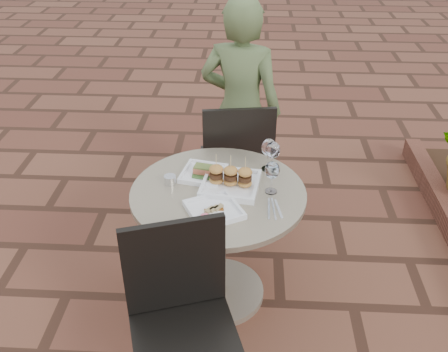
# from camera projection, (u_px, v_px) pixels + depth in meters

# --- Properties ---
(ground) EXTENTS (60.00, 60.00, 0.00)m
(ground) POSITION_uv_depth(u_px,v_px,m) (208.00, 301.00, 2.88)
(ground) COLOR brown
(ground) RESTS_ON ground
(cafe_table) EXTENTS (0.90, 0.90, 0.73)m
(cafe_table) POSITION_uv_depth(u_px,v_px,m) (218.00, 229.00, 2.68)
(cafe_table) COLOR gray
(cafe_table) RESTS_ON ground
(chair_far) EXTENTS (0.50, 0.50, 0.93)m
(chair_far) POSITION_uv_depth(u_px,v_px,m) (237.00, 156.00, 3.20)
(chair_far) COLOR black
(chair_far) RESTS_ON ground
(chair_near) EXTENTS (0.55, 0.55, 0.93)m
(chair_near) POSITION_uv_depth(u_px,v_px,m) (181.00, 308.00, 2.11)
(chair_near) COLOR black
(chair_near) RESTS_ON ground
(diner) EXTENTS (0.61, 0.47, 1.50)m
(diner) POSITION_uv_depth(u_px,v_px,m) (241.00, 111.00, 3.31)
(diner) COLOR #4E6034
(diner) RESTS_ON ground
(plate_salmon) EXTENTS (0.26, 0.26, 0.06)m
(plate_salmon) POSITION_uv_depth(u_px,v_px,m) (203.00, 173.00, 2.66)
(plate_salmon) COLOR white
(plate_salmon) RESTS_ON cafe_table
(plate_sliders) EXTENTS (0.32, 0.32, 0.19)m
(plate_sliders) POSITION_uv_depth(u_px,v_px,m) (231.00, 180.00, 2.55)
(plate_sliders) COLOR white
(plate_sliders) RESTS_ON cafe_table
(plate_tuna) EXTENTS (0.32, 0.32, 0.03)m
(plate_tuna) POSITION_uv_depth(u_px,v_px,m) (214.00, 210.00, 2.38)
(plate_tuna) COLOR white
(plate_tuna) RESTS_ON cafe_table
(wine_glass_right) EXTENTS (0.07, 0.07, 0.18)m
(wine_glass_right) POSITION_uv_depth(u_px,v_px,m) (272.00, 171.00, 2.47)
(wine_glass_right) COLOR white
(wine_glass_right) RESTS_ON cafe_table
(wine_glass_mid) EXTENTS (0.08, 0.08, 0.19)m
(wine_glass_mid) POSITION_uv_depth(u_px,v_px,m) (269.00, 148.00, 2.65)
(wine_glass_mid) COLOR white
(wine_glass_mid) RESTS_ON cafe_table
(wine_glass_far) EXTENTS (0.08, 0.08, 0.18)m
(wine_glass_far) POSITION_uv_depth(u_px,v_px,m) (273.00, 151.00, 2.64)
(wine_glass_far) COLOR white
(wine_glass_far) RESTS_ON cafe_table
(steel_ramekin) EXTENTS (0.07, 0.07, 0.05)m
(steel_ramekin) POSITION_uv_depth(u_px,v_px,m) (170.00, 180.00, 2.59)
(steel_ramekin) COLOR silver
(steel_ramekin) RESTS_ON cafe_table
(cutlery_set) EXTENTS (0.10, 0.19, 0.00)m
(cutlery_set) POSITION_uv_depth(u_px,v_px,m) (274.00, 209.00, 2.41)
(cutlery_set) COLOR silver
(cutlery_set) RESTS_ON cafe_table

